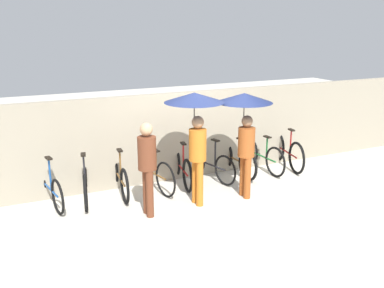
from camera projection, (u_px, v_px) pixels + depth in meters
The scene contains 14 objects.
ground_plane at pixel (214, 209), 7.80m from camera, with size 30.00×30.00×0.00m, color beige.
back_wall at pixel (175, 137), 9.11m from camera, with size 13.35×0.12×1.89m.
parked_bicycle_0 at pixel (48, 186), 7.95m from camera, with size 0.47×1.72×1.10m.
parked_bicycle_1 at pixel (85, 182), 8.16m from camera, with size 0.52×1.75×0.99m.
parked_bicycle_2 at pixel (119, 176), 8.46m from camera, with size 0.44×1.76×0.98m.
parked_bicycle_3 at pixel (151, 171), 8.71m from camera, with size 0.49×1.77×1.06m.
parked_bicycle_4 at pixel (181, 167), 8.99m from camera, with size 0.47×1.68×1.04m.
parked_bicycle_5 at pixel (209, 163), 9.26m from camera, with size 0.53×1.62×1.10m.
parked_bicycle_6 at pixel (235, 158), 9.56m from camera, with size 0.44×1.66×1.09m.
parked_bicycle_7 at pixel (262, 155), 9.80m from camera, with size 0.44×1.68×1.04m.
parked_bicycle_8 at pixel (286, 151), 10.03m from camera, with size 0.51×1.73×0.99m.
pedestrian_leading at pixel (147, 162), 7.32m from camera, with size 0.32×0.32×1.67m.
pedestrian_center at pixel (195, 116), 7.67m from camera, with size 1.09×1.09×2.09m.
pedestrian_trailing at pixel (245, 115), 8.03m from camera, with size 1.07×1.07×2.02m.
Camera 1 is at (-3.39, -6.35, 3.26)m, focal length 40.00 mm.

